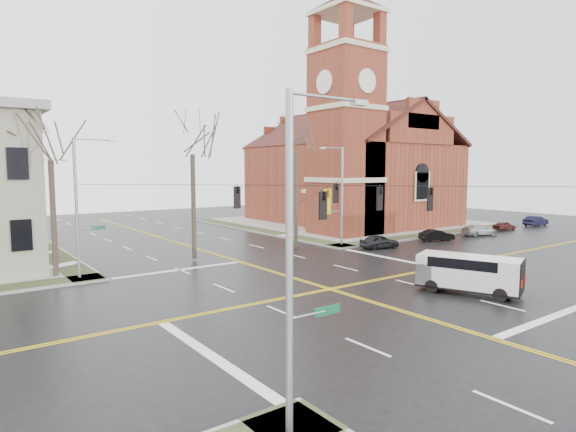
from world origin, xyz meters
TOP-DOWN VIEW (x-y plane):
  - ground at (0.00, 0.00)m, footprint 120.00×120.00m
  - sidewalks at (0.00, 0.00)m, footprint 80.00×80.00m
  - road_markings at (0.00, 0.00)m, footprint 100.00×100.00m
  - church at (24.76, 24.78)m, footprint 24.28×27.48m
  - signal_pole_ne at (11.32, 11.50)m, footprint 2.75×0.22m
  - signal_pole_nw at (-11.32, 11.50)m, footprint 2.75×0.22m
  - signal_pole_sw at (-11.32, -11.50)m, footprint 2.75×0.22m
  - span_wires at (0.00, 0.00)m, footprint 23.02×23.02m
  - traffic_signals at (-0.00, -0.67)m, footprint 8.21×8.26m
  - streetlight_north_a at (-10.65, 28.00)m, footprint 2.30×0.20m
  - streetlight_north_b at (-10.65, 48.00)m, footprint 2.30×0.20m
  - cargo_van at (5.76, -5.22)m, footprint 4.15×6.06m
  - parked_car_a at (13.40, 8.53)m, footprint 3.90×2.20m
  - parked_car_b at (21.40, 8.32)m, footprint 3.67×2.42m
  - parked_car_c at (28.41, 8.02)m, footprint 4.37×2.61m
  - parked_car_d at (34.80, 8.86)m, footprint 3.17×1.52m
  - parked_car_e at (42.14, 8.84)m, footprint 3.85×1.49m
  - tree_nw_far at (-12.62, 12.97)m, footprint 4.00×4.00m
  - tree_nw_near at (-2.58, 13.19)m, footprint 4.00×4.00m
  - tree_ne at (7.32, 13.04)m, footprint 4.00×4.00m

SIDE VIEW (x-z plane):
  - ground at x=0.00m, z-range 0.00..0.00m
  - road_markings at x=0.00m, z-range 0.00..0.01m
  - sidewalks at x=0.00m, z-range -0.01..0.16m
  - parked_car_d at x=34.80m, z-range 0.00..1.04m
  - parked_car_b at x=21.40m, z-range 0.00..1.14m
  - parked_car_c at x=28.41m, z-range 0.00..1.19m
  - parked_car_e at x=42.14m, z-range 0.00..1.25m
  - parked_car_a at x=13.40m, z-range 0.00..1.25m
  - cargo_van at x=5.76m, z-range 0.20..2.36m
  - streetlight_north_a at x=-10.65m, z-range 0.47..8.47m
  - streetlight_north_b at x=-10.65m, z-range 0.47..8.47m
  - signal_pole_ne at x=11.32m, z-range 0.45..9.45m
  - signal_pole_nw at x=-11.32m, z-range 0.45..9.45m
  - signal_pole_sw at x=-11.32m, z-range 0.45..9.45m
  - traffic_signals at x=0.00m, z-range 4.80..6.10m
  - span_wires at x=0.00m, z-range 6.18..6.22m
  - tree_nw_far at x=-12.62m, z-range 2.54..13.90m
  - church at x=24.76m, z-range -5.32..22.18m
  - tree_nw_near at x=-2.58m, z-range 2.72..14.94m
  - tree_ne at x=7.32m, z-range 2.85..15.67m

